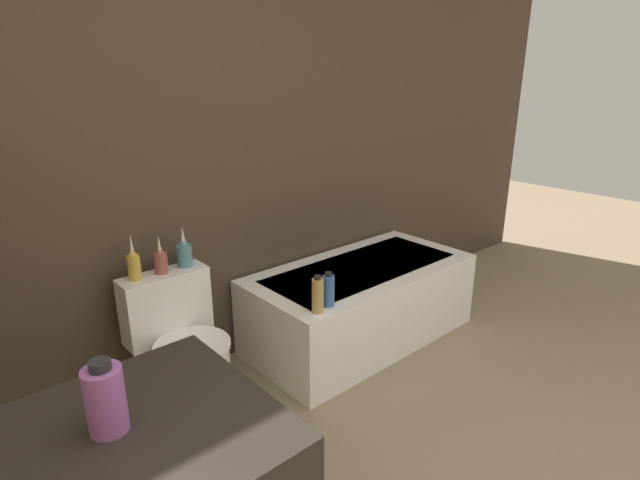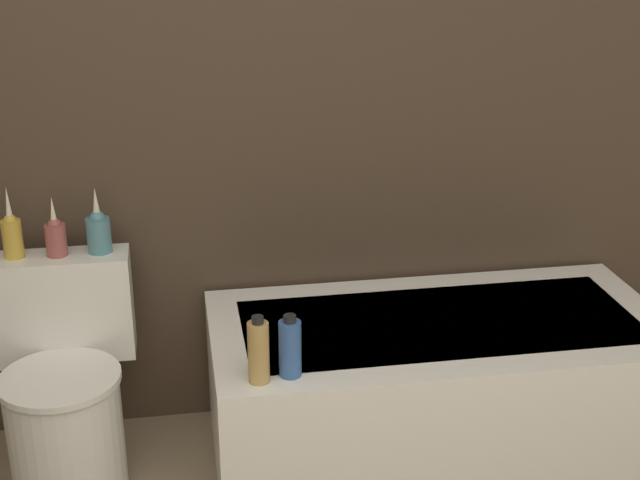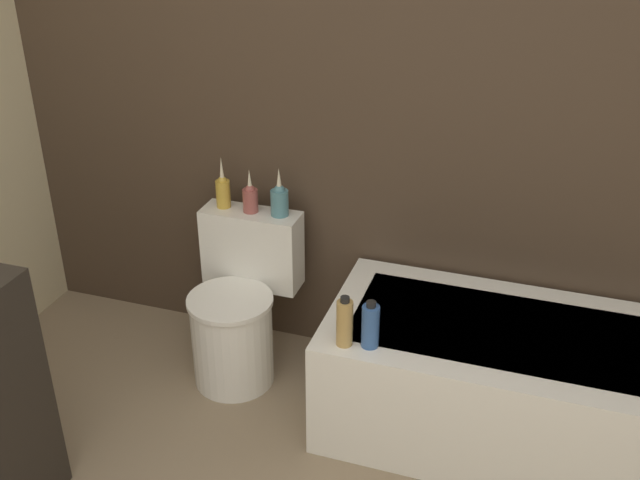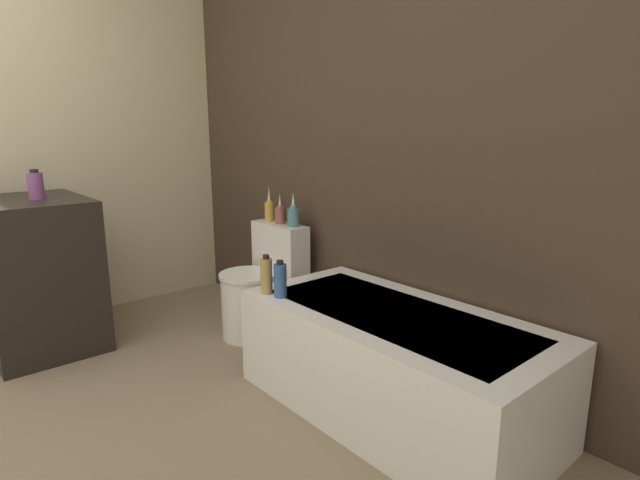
# 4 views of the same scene
# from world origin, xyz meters

# --- Properties ---
(wall_back_tiled) EXTENTS (6.40, 0.06, 2.60)m
(wall_back_tiled) POSITION_xyz_m (0.00, 2.36, 1.30)
(wall_back_tiled) COLOR #423326
(wall_back_tiled) RESTS_ON ground_plane
(bathtub) EXTENTS (1.43, 0.70, 0.48)m
(bathtub) POSITION_xyz_m (0.78, 1.96, 0.24)
(bathtub) COLOR white
(bathtub) RESTS_ON ground
(toilet) EXTENTS (0.43, 0.50, 0.69)m
(toilet) POSITION_xyz_m (-0.38, 2.02, 0.31)
(toilet) COLOR white
(toilet) RESTS_ON ground
(soap_bottle_glass) EXTENTS (0.08, 0.08, 0.17)m
(soap_bottle_glass) POSITION_xyz_m (-1.04, 0.97, 0.97)
(soap_bottle_glass) COLOR #8C4C8C
(soap_bottle_glass) RESTS_ON vanity_counter
(vase_gold) EXTENTS (0.06, 0.06, 0.23)m
(vase_gold) POSITION_xyz_m (-0.51, 2.20, 0.77)
(vase_gold) COLOR gold
(vase_gold) RESTS_ON toilet
(vase_silver) EXTENTS (0.06, 0.06, 0.19)m
(vase_silver) POSITION_xyz_m (-0.38, 2.19, 0.76)
(vase_silver) COLOR #994C47
(vase_silver) RESTS_ON toilet
(vase_bronze) EXTENTS (0.07, 0.07, 0.21)m
(vase_bronze) POSITION_xyz_m (-0.25, 2.20, 0.76)
(vase_bronze) COLOR teal
(vase_bronze) RESTS_ON toilet
(shampoo_bottle_tall) EXTENTS (0.06, 0.06, 0.20)m
(shampoo_bottle_tall) POSITION_xyz_m (0.18, 1.69, 0.57)
(shampoo_bottle_tall) COLOR tan
(shampoo_bottle_tall) RESTS_ON bathtub
(shampoo_bottle_short) EXTENTS (0.06, 0.06, 0.18)m
(shampoo_bottle_short) POSITION_xyz_m (0.27, 1.71, 0.57)
(shampoo_bottle_short) COLOR #335999
(shampoo_bottle_short) RESTS_ON bathtub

